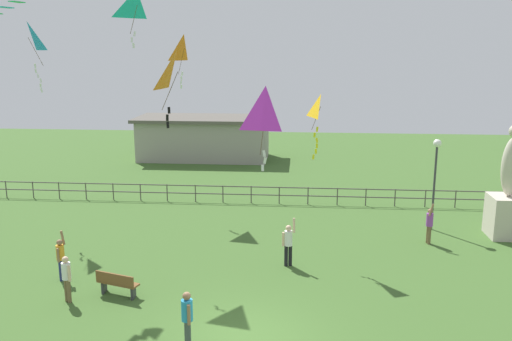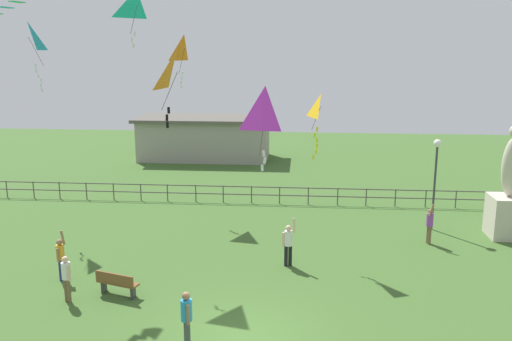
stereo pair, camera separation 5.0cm
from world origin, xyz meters
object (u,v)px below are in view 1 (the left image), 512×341
kite_1 (137,6)px  kite_6 (320,109)px  statue_monument (508,200)px  kite_5 (266,112)px  kite_4 (184,49)px  kite_2 (177,73)px  person_0 (288,242)px  person_4 (61,256)px  person_3 (429,223)px  park_bench (117,283)px  kite_0 (29,40)px  person_1 (67,276)px  person_2 (187,316)px  lamppost (436,164)px

kite_1 → kite_6: kite_1 is taller
statue_monument → kite_5: bearing=-143.8°
kite_4 → kite_2: bearing=-78.9°
person_0 → kite_6: 5.31m
statue_monument → person_0: 10.47m
person_4 → kite_2: (4.85, -1.62, 6.57)m
person_3 → kite_5: 10.61m
person_0 → kite_4: 11.85m
statue_monument → person_4: bearing=-160.7°
statue_monument → kite_5: size_ratio=2.04×
person_3 → kite_2: 13.10m
park_bench → kite_0: size_ratio=0.50×
kite_0 → person_1: bearing=-59.8°
person_3 → kite_6: bearing=-164.8°
statue_monument → person_3: (-3.63, -1.21, -0.75)m
kite_1 → person_0: bearing=-12.3°
person_4 → person_2: bearing=-37.2°
park_bench → person_0: 6.51m
kite_2 → person_2: bearing=-75.8°
kite_2 → person_0: bearing=48.0°
person_2 → kite_6: (3.77, 7.85, 4.90)m
person_3 → person_0: bearing=-153.5°
person_0 → person_1: bearing=-153.0°
person_2 → kite_0: kite_0 is taller
person_1 → park_bench: bearing=20.3°
lamppost → person_2: (-9.14, -11.09, -2.12)m
person_2 → person_4: size_ratio=0.94×
person_1 → kite_4: kite_4 is taller
person_1 → person_2: 5.20m
person_1 → kite_6: size_ratio=0.62×
statue_monument → kite_6: 9.76m
park_bench → person_1: size_ratio=0.98×
person_2 → kite_2: bearing=104.2°
person_2 → kite_4: size_ratio=0.64×
person_0 → person_2: person_0 is taller
statue_monument → kite_2: 16.12m
lamppost → person_1: lamppost is taller
person_1 → kite_6: bearing=32.6°
park_bench → person_2: person_2 is taller
lamppost → kite_1: (-12.39, -3.62, 6.67)m
lamppost → kite_6: (-5.37, -3.25, 2.78)m
person_1 → kite_1: size_ratio=0.75×
person_3 → kite_5: bearing=-136.5°
lamppost → kite_2: size_ratio=1.86×
person_4 → kite_5: size_ratio=0.74×
person_0 → kite_6: kite_6 is taller
person_1 → kite_2: (3.91, 0.03, 6.57)m
lamppost → kite_4: kite_4 is taller
person_1 → kite_0: (-4.58, 7.85, 7.68)m
park_bench → kite_1: size_ratio=0.73×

